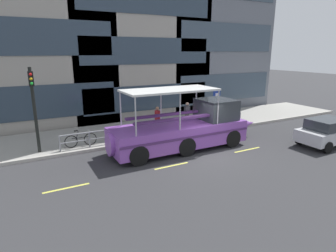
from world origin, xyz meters
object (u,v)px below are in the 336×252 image
duck_tour_boat (188,129)px  pedestrian_near_bow (187,111)px  leaned_bicycle (81,140)px  background_car_west (329,132)px  traffic_light_pole (34,102)px  parking_sign (216,102)px  pedestrian_mid_left (157,117)px

duck_tour_boat → pedestrian_near_bow: 4.42m
leaned_bicycle → background_car_west: (12.80, -5.97, 0.26)m
traffic_light_pole → background_car_west: traffic_light_pole is taller
parking_sign → pedestrian_mid_left: size_ratio=1.46×
parking_sign → background_car_west: (3.34, -6.24, -1.07)m
parking_sign → pedestrian_near_bow: parking_sign is taller
parking_sign → background_car_west: size_ratio=0.63×
parking_sign → pedestrian_mid_left: parking_sign is taller
leaned_bicycle → pedestrian_near_bow: 7.83m
leaned_bicycle → background_car_west: bearing=-25.0°
traffic_light_pole → background_car_west: size_ratio=1.10×
traffic_light_pole → leaned_bicycle: traffic_light_pole is taller
pedestrian_near_bow → background_car_west: pedestrian_near_bow is taller
parking_sign → duck_tour_boat: bearing=-145.7°
pedestrian_near_bow → pedestrian_mid_left: 2.85m
parking_sign → duck_tour_boat: size_ratio=0.26×
parking_sign → pedestrian_mid_left: bearing=177.3°
parking_sign → background_car_west: bearing=-61.9°
duck_tour_boat → pedestrian_near_bow: size_ratio=5.79×
pedestrian_mid_left → background_car_west: pedestrian_mid_left is taller
parking_sign → leaned_bicycle: bearing=-178.4°
parking_sign → pedestrian_near_bow: size_ratio=1.52×
traffic_light_pole → leaned_bicycle: bearing=-1.9°
leaned_bicycle → duck_tour_boat: (5.40, -2.50, 0.55)m
traffic_light_pole → background_car_west: (14.91, -6.04, -2.00)m
duck_tour_boat → background_car_west: size_ratio=2.40×
traffic_light_pole → pedestrian_near_bow: 10.01m
traffic_light_pole → duck_tour_boat: 8.12m
parking_sign → pedestrian_near_bow: (-1.77, 1.00, -0.71)m
parking_sign → duck_tour_boat: 4.97m
parking_sign → background_car_west: parking_sign is taller
pedestrian_near_bow → pedestrian_mid_left: pedestrian_mid_left is taller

